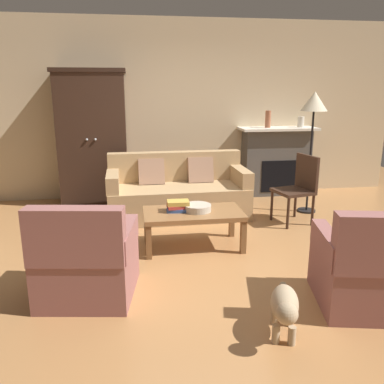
% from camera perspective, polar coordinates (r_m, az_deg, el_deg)
% --- Properties ---
extents(ground_plane, '(9.60, 9.60, 0.00)m').
position_cam_1_polar(ground_plane, '(4.47, 2.68, -8.51)').
color(ground_plane, '#B27A47').
extents(back_wall, '(7.20, 0.10, 2.80)m').
position_cam_1_polar(back_wall, '(6.63, -1.49, 11.59)').
color(back_wall, beige).
rests_on(back_wall, ground).
extents(fireplace, '(1.26, 0.48, 1.12)m').
position_cam_1_polar(fireplace, '(6.85, 11.84, 4.38)').
color(fireplace, '#4C4947').
rests_on(fireplace, ground).
extents(armoire, '(1.06, 0.57, 2.02)m').
position_cam_1_polar(armoire, '(6.32, -13.90, 7.50)').
color(armoire, '#382319').
rests_on(armoire, ground).
extents(couch, '(1.94, 0.89, 0.86)m').
position_cam_1_polar(couch, '(5.62, -2.05, -0.18)').
color(couch, tan).
rests_on(couch, ground).
extents(coffee_table, '(1.10, 0.60, 0.42)m').
position_cam_1_polar(coffee_table, '(4.48, 0.16, -3.42)').
color(coffee_table, olive).
rests_on(coffee_table, ground).
extents(fruit_bowl, '(0.30, 0.30, 0.07)m').
position_cam_1_polar(fruit_bowl, '(4.46, 0.78, -2.26)').
color(fruit_bowl, beige).
rests_on(fruit_bowl, coffee_table).
extents(book_stack, '(0.26, 0.19, 0.12)m').
position_cam_1_polar(book_stack, '(4.46, -2.00, -1.99)').
color(book_stack, '#38569E').
rests_on(book_stack, coffee_table).
extents(mantel_vase_terracotta, '(0.09, 0.09, 0.27)m').
position_cam_1_polar(mantel_vase_terracotta, '(6.69, 10.73, 10.13)').
color(mantel_vase_terracotta, '#A86042').
rests_on(mantel_vase_terracotta, fireplace).
extents(mantel_vase_cream, '(0.11, 0.11, 0.17)m').
position_cam_1_polar(mantel_vase_cream, '(6.90, 15.18, 9.60)').
color(mantel_vase_cream, beige).
rests_on(mantel_vase_cream, fireplace).
extents(armchair_near_left, '(0.88, 0.88, 0.88)m').
position_cam_1_polar(armchair_near_left, '(3.57, -14.72, -9.68)').
color(armchair_near_left, '#935B56').
rests_on(armchair_near_left, ground).
extents(armchair_near_right, '(0.91, 0.91, 0.88)m').
position_cam_1_polar(armchair_near_right, '(3.61, 23.83, -10.24)').
color(armchair_near_right, '#935B56').
rests_on(armchair_near_right, ground).
extents(side_chair_wooden, '(0.53, 0.53, 0.90)m').
position_cam_1_polar(side_chair_wooden, '(5.46, 14.95, 1.00)').
color(side_chair_wooden, '#382319').
rests_on(side_chair_wooden, ground).
extents(floor_lamp, '(0.36, 0.36, 1.70)m').
position_cam_1_polar(floor_lamp, '(5.85, 16.93, 11.26)').
color(floor_lamp, black).
rests_on(floor_lamp, ground).
extents(dog, '(0.31, 0.55, 0.39)m').
position_cam_1_polar(dog, '(3.05, 13.02, -15.51)').
color(dog, tan).
rests_on(dog, ground).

